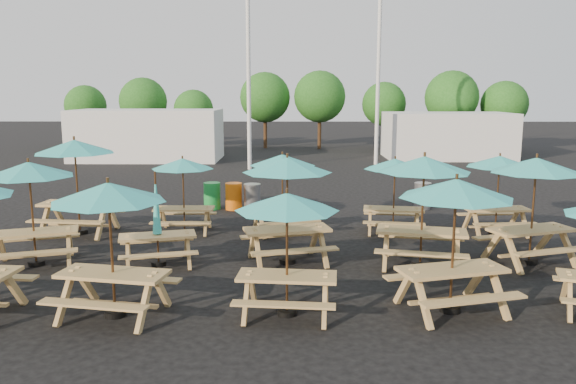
{
  "coord_description": "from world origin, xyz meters",
  "views": [
    {
      "loc": [
        0.13,
        -13.39,
        3.75
      ],
      "look_at": [
        0.0,
        1.5,
        1.1
      ],
      "focal_mm": 35.0,
      "sensor_mm": 36.0,
      "label": 1
    }
  ],
  "objects_px": {
    "waste_bin_2": "(252,197)",
    "picnic_unit_3": "(109,202)",
    "picnic_unit_6": "(287,210)",
    "picnic_unit_8": "(282,165)",
    "picnic_unit_7": "(287,172)",
    "picnic_unit_5": "(183,169)",
    "picnic_unit_1": "(29,177)",
    "waste_bin_0": "(212,196)",
    "picnic_unit_10": "(424,172)",
    "waste_bin_1": "(234,196)",
    "picnic_unit_13": "(536,173)",
    "picnic_unit_11": "(395,169)",
    "picnic_unit_2": "(75,153)",
    "picnic_unit_14": "(499,167)",
    "picnic_unit_9": "(456,198)",
    "waste_bin_3": "(422,196)",
    "picnic_unit_4": "(157,227)"
  },
  "relations": [
    {
      "from": "waste_bin_2",
      "to": "picnic_unit_3",
      "type": "bearing_deg",
      "value": -101.24
    },
    {
      "from": "picnic_unit_7",
      "to": "picnic_unit_11",
      "type": "distance_m",
      "value": 3.96
    },
    {
      "from": "picnic_unit_1",
      "to": "picnic_unit_4",
      "type": "bearing_deg",
      "value": -18.66
    },
    {
      "from": "waste_bin_1",
      "to": "picnic_unit_2",
      "type": "bearing_deg",
      "value": -139.97
    },
    {
      "from": "picnic_unit_2",
      "to": "picnic_unit_10",
      "type": "distance_m",
      "value": 8.96
    },
    {
      "from": "waste_bin_0",
      "to": "waste_bin_2",
      "type": "height_order",
      "value": "same"
    },
    {
      "from": "picnic_unit_10",
      "to": "waste_bin_2",
      "type": "bearing_deg",
      "value": 137.3
    },
    {
      "from": "picnic_unit_8",
      "to": "picnic_unit_9",
      "type": "height_order",
      "value": "picnic_unit_9"
    },
    {
      "from": "picnic_unit_7",
      "to": "picnic_unit_10",
      "type": "bearing_deg",
      "value": -18.49
    },
    {
      "from": "picnic_unit_7",
      "to": "picnic_unit_11",
      "type": "bearing_deg",
      "value": 29.54
    },
    {
      "from": "picnic_unit_7",
      "to": "picnic_unit_9",
      "type": "relative_size",
      "value": 1.01
    },
    {
      "from": "picnic_unit_2",
      "to": "picnic_unit_10",
      "type": "relative_size",
      "value": 1.05
    },
    {
      "from": "picnic_unit_7",
      "to": "picnic_unit_10",
      "type": "relative_size",
      "value": 0.98
    },
    {
      "from": "picnic_unit_3",
      "to": "picnic_unit_6",
      "type": "height_order",
      "value": "picnic_unit_3"
    },
    {
      "from": "picnic_unit_8",
      "to": "waste_bin_0",
      "type": "distance_m",
      "value": 4.15
    },
    {
      "from": "picnic_unit_7",
      "to": "picnic_unit_5",
      "type": "bearing_deg",
      "value": 120.86
    },
    {
      "from": "picnic_unit_3",
      "to": "picnic_unit_4",
      "type": "relative_size",
      "value": 1.11
    },
    {
      "from": "picnic_unit_7",
      "to": "picnic_unit_9",
      "type": "bearing_deg",
      "value": -58.9
    },
    {
      "from": "picnic_unit_1",
      "to": "waste_bin_0",
      "type": "bearing_deg",
      "value": 44.64
    },
    {
      "from": "waste_bin_1",
      "to": "picnic_unit_3",
      "type": "bearing_deg",
      "value": -97.16
    },
    {
      "from": "picnic_unit_3",
      "to": "waste_bin_0",
      "type": "bearing_deg",
      "value": 98.22
    },
    {
      "from": "picnic_unit_6",
      "to": "waste_bin_0",
      "type": "height_order",
      "value": "picnic_unit_6"
    },
    {
      "from": "picnic_unit_10",
      "to": "picnic_unit_13",
      "type": "bearing_deg",
      "value": 17.2
    },
    {
      "from": "picnic_unit_1",
      "to": "picnic_unit_5",
      "type": "xyz_separation_m",
      "value": [
        2.71,
        2.99,
        -0.23
      ]
    },
    {
      "from": "picnic_unit_1",
      "to": "picnic_unit_9",
      "type": "relative_size",
      "value": 1.01
    },
    {
      "from": "picnic_unit_6",
      "to": "picnic_unit_8",
      "type": "distance_m",
      "value": 5.7
    },
    {
      "from": "picnic_unit_4",
      "to": "picnic_unit_8",
      "type": "bearing_deg",
      "value": 32.97
    },
    {
      "from": "picnic_unit_2",
      "to": "picnic_unit_4",
      "type": "distance_m",
      "value": 4.15
    },
    {
      "from": "picnic_unit_2",
      "to": "waste_bin_2",
      "type": "distance_m",
      "value": 5.65
    },
    {
      "from": "picnic_unit_9",
      "to": "waste_bin_3",
      "type": "xyz_separation_m",
      "value": [
        1.48,
        8.69,
        -1.58
      ]
    },
    {
      "from": "picnic_unit_2",
      "to": "waste_bin_1",
      "type": "bearing_deg",
      "value": 45.66
    },
    {
      "from": "picnic_unit_1",
      "to": "picnic_unit_14",
      "type": "relative_size",
      "value": 1.13
    },
    {
      "from": "picnic_unit_3",
      "to": "picnic_unit_6",
      "type": "distance_m",
      "value": 2.93
    },
    {
      "from": "picnic_unit_9",
      "to": "waste_bin_0",
      "type": "relative_size",
      "value": 2.74
    },
    {
      "from": "picnic_unit_3",
      "to": "picnic_unit_14",
      "type": "xyz_separation_m",
      "value": [
        8.46,
        5.69,
        -0.17
      ]
    },
    {
      "from": "picnic_unit_9",
      "to": "waste_bin_3",
      "type": "relative_size",
      "value": 2.74
    },
    {
      "from": "picnic_unit_6",
      "to": "waste_bin_2",
      "type": "relative_size",
      "value": 2.47
    },
    {
      "from": "picnic_unit_2",
      "to": "picnic_unit_8",
      "type": "bearing_deg",
      "value": 7.39
    },
    {
      "from": "picnic_unit_3",
      "to": "picnic_unit_11",
      "type": "height_order",
      "value": "picnic_unit_3"
    },
    {
      "from": "picnic_unit_6",
      "to": "picnic_unit_9",
      "type": "bearing_deg",
      "value": 8.55
    },
    {
      "from": "picnic_unit_3",
      "to": "picnic_unit_5",
      "type": "height_order",
      "value": "picnic_unit_3"
    },
    {
      "from": "picnic_unit_4",
      "to": "picnic_unit_6",
      "type": "relative_size",
      "value": 0.98
    },
    {
      "from": "picnic_unit_1",
      "to": "picnic_unit_8",
      "type": "bearing_deg",
      "value": 9.93
    },
    {
      "from": "picnic_unit_13",
      "to": "waste_bin_1",
      "type": "xyz_separation_m",
      "value": [
        -7.17,
        5.76,
        -1.61
      ]
    },
    {
      "from": "picnic_unit_1",
      "to": "waste_bin_3",
      "type": "xyz_separation_m",
      "value": [
        9.86,
        6.12,
        -1.54
      ]
    },
    {
      "from": "picnic_unit_13",
      "to": "waste_bin_0",
      "type": "distance_m",
      "value": 9.95
    },
    {
      "from": "picnic_unit_1",
      "to": "picnic_unit_5",
      "type": "distance_m",
      "value": 4.04
    },
    {
      "from": "picnic_unit_1",
      "to": "waste_bin_0",
      "type": "height_order",
      "value": "picnic_unit_1"
    },
    {
      "from": "picnic_unit_7",
      "to": "picnic_unit_11",
      "type": "height_order",
      "value": "picnic_unit_7"
    },
    {
      "from": "picnic_unit_5",
      "to": "picnic_unit_10",
      "type": "distance_m",
      "value": 6.47
    }
  ]
}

